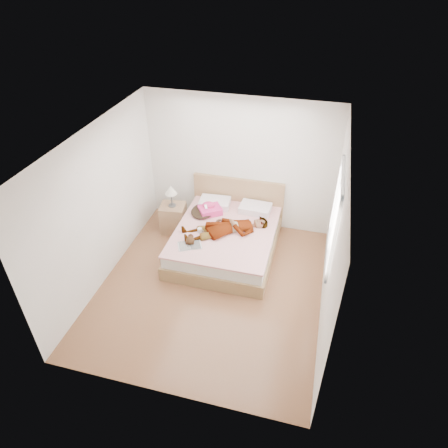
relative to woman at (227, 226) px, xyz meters
The scene contains 11 objects.
ground 1.11m from the woman, 91.73° to the right, with size 4.00×4.00×0.00m, color #502B19.
woman is the anchor object (origin of this frame).
hair 0.73m from the woman, 141.71° to the left, with size 0.46×0.56×0.08m, color black.
phone 0.64m from the woman, 141.34° to the left, with size 0.04×0.09×0.01m, color silver.
room_shell 2.05m from the woman, 19.59° to the right, with size 4.00×4.00×4.00m.
bed 0.36m from the woman, 103.82° to the left, with size 1.80×2.08×1.00m.
towel 0.65m from the woman, 133.39° to the left, with size 0.51×0.49×0.21m.
magazine 0.77m from the woman, 130.89° to the right, with size 0.47×0.41×0.02m.
coffee_mug 0.48m from the woman, 158.58° to the right, with size 0.12×0.09×0.09m.
plush_toy 0.71m from the woman, 135.99° to the right, with size 0.18×0.24×0.13m.
nightstand 1.30m from the woman, 160.00° to the left, with size 0.52×0.47×1.01m.
Camera 1 is at (1.43, -4.62, 4.72)m, focal length 32.00 mm.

